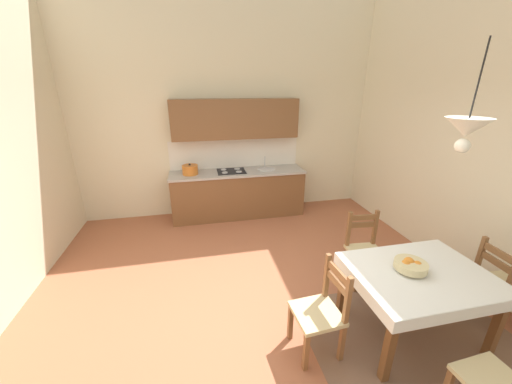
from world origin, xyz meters
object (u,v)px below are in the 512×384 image
object	(u,v)px
fruit_bowl	(410,265)
kitchen_cabinetry	(237,173)
dining_chair_kitchen_side	(365,250)
pendant_lamp	(467,129)
dining_chair_tv_side	(321,312)
dining_chair_window_side	(500,285)
dining_table	(418,283)

from	to	relation	value
fruit_bowl	kitchen_cabinetry	bearing A→B (deg)	110.08
dining_chair_kitchen_side	fruit_bowl	bearing A→B (deg)	-96.31
kitchen_cabinetry	pendant_lamp	xyz separation A→B (m)	(1.26, -3.40, 1.27)
dining_chair_tv_side	dining_chair_window_side	world-z (taller)	same
dining_table	pendant_lamp	xyz separation A→B (m)	(-0.02, -0.11, 1.50)
kitchen_cabinetry	dining_chair_kitchen_side	world-z (taller)	kitchen_cabinetry
dining_table	dining_chair_tv_side	size ratio (longest dim) A/B	1.40
kitchen_cabinetry	dining_chair_window_side	xyz separation A→B (m)	(2.31, -3.30, -0.41)
kitchen_cabinetry	dining_table	size ratio (longest dim) A/B	1.94
dining_chair_kitchen_side	pendant_lamp	world-z (taller)	pendant_lamp
dining_table	dining_chair_window_side	xyz separation A→B (m)	(1.03, -0.01, -0.18)
dining_chair_window_side	pendant_lamp	world-z (taller)	pendant_lamp
fruit_bowl	pendant_lamp	size ratio (longest dim) A/B	0.37
dining_chair_tv_side	dining_chair_window_side	bearing A→B (deg)	-1.23
dining_chair_tv_side	pendant_lamp	size ratio (longest dim) A/B	1.16
dining_chair_kitchen_side	dining_chair_tv_side	bearing A→B (deg)	-138.79
dining_table	dining_chair_window_side	world-z (taller)	dining_chair_window_side
dining_chair_window_side	fruit_bowl	distance (m)	1.18
dining_chair_tv_side	fruit_bowl	world-z (taller)	dining_chair_tv_side
kitchen_cabinetry	dining_chair_kitchen_side	distance (m)	2.74
fruit_bowl	dining_table	bearing A→B (deg)	-26.97
fruit_bowl	pendant_lamp	distance (m)	1.32
dining_chair_tv_side	dining_chair_window_side	distance (m)	2.02
dining_chair_window_side	fruit_bowl	xyz separation A→B (m)	(-1.12, 0.06, 0.37)
fruit_bowl	dining_chair_window_side	bearing A→B (deg)	-3.09
dining_table	pendant_lamp	distance (m)	1.50
kitchen_cabinetry	dining_table	distance (m)	3.54
dining_table	kitchen_cabinetry	bearing A→B (deg)	111.20
kitchen_cabinetry	dining_chair_tv_side	size ratio (longest dim) A/B	2.72
pendant_lamp	dining_table	bearing A→B (deg)	80.01
dining_chair_tv_side	dining_chair_window_side	xyz separation A→B (m)	(2.02, -0.04, 0.00)
pendant_lamp	dining_chair_kitchen_side	bearing A→B (deg)	88.66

